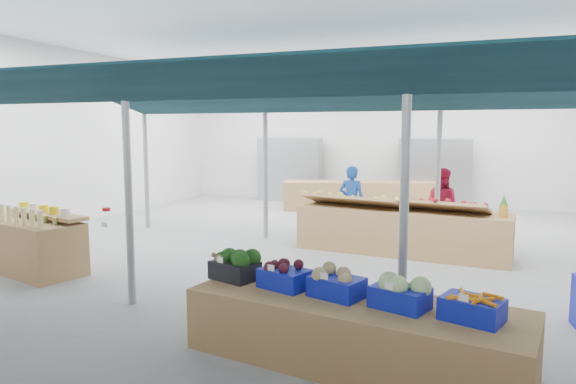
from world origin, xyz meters
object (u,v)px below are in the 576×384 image
object	(u,v)px
fruit_counter	(401,232)
vendor_left	(352,202)
bottle_shelf	(35,244)
veg_counter	(353,331)
vendor_right	(440,206)

from	to	relation	value
fruit_counter	vendor_left	bearing A→B (deg)	142.62
bottle_shelf	veg_counter	world-z (taller)	bottle_shelf
veg_counter	fruit_counter	bearing A→B (deg)	101.84
veg_counter	vendor_right	world-z (taller)	vendor_right
fruit_counter	vendor_left	size ratio (longest dim) A/B	2.50
fruit_counter	vendor_right	world-z (taller)	vendor_right
veg_counter	vendor_right	bearing A→B (deg)	95.42
bottle_shelf	fruit_counter	world-z (taller)	bottle_shelf
vendor_left	veg_counter	bearing A→B (deg)	108.90
veg_counter	fruit_counter	size ratio (longest dim) A/B	0.86
bottle_shelf	veg_counter	size ratio (longest dim) A/B	0.62
vendor_left	vendor_right	xyz separation A→B (m)	(1.80, 0.00, 0.00)
veg_counter	fruit_counter	world-z (taller)	fruit_counter
bottle_shelf	fruit_counter	size ratio (longest dim) A/B	0.53
bottle_shelf	veg_counter	distance (m)	5.76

